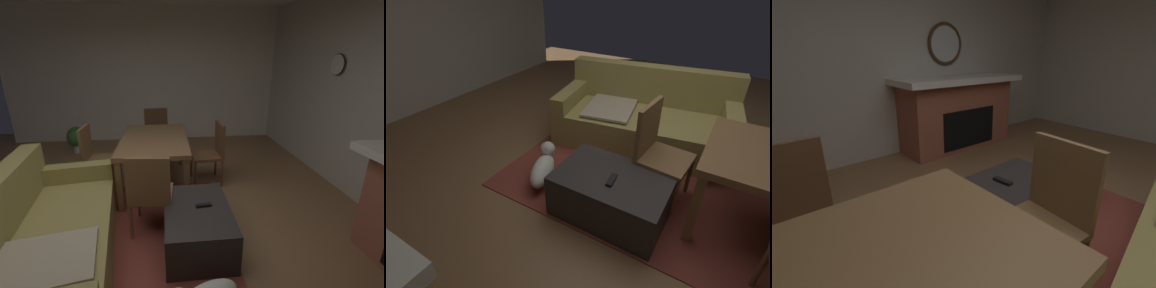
% 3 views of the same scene
% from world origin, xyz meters
% --- Properties ---
extents(floor, '(8.81, 8.81, 0.00)m').
position_xyz_m(floor, '(0.00, 0.00, 0.00)').
color(floor, olive).
extents(wall_back_fireplace_side, '(7.74, 0.12, 2.88)m').
position_xyz_m(wall_back_fireplace_side, '(0.00, -2.90, 1.44)').
color(wall_back_fireplace_side, beige).
rests_on(wall_back_fireplace_side, ground).
extents(area_rug, '(2.60, 2.00, 0.01)m').
position_xyz_m(area_rug, '(-0.10, 0.03, 0.01)').
color(area_rug, brown).
rests_on(area_rug, ground).
extents(fireplace, '(1.95, 0.76, 1.07)m').
position_xyz_m(fireplace, '(-1.08, -2.53, 0.54)').
color(fireplace, '#9E5642').
rests_on(fireplace, ground).
extents(round_wall_mirror, '(0.60, 0.05, 0.60)m').
position_xyz_m(round_wall_mirror, '(-1.08, -2.81, 1.52)').
color(round_wall_mirror, '#4C331E').
extents(ottoman_coffee_table, '(0.96, 0.65, 0.42)m').
position_xyz_m(ottoman_coffee_table, '(-0.10, -0.62, 0.21)').
color(ottoman_coffee_table, '#2D2826').
rests_on(ottoman_coffee_table, ground).
extents(tv_remote, '(0.07, 0.16, 0.02)m').
position_xyz_m(tv_remote, '(-0.08, -0.69, 0.43)').
color(tv_remote, black).
rests_on(tv_remote, ottoman_coffee_table).
extents(dining_chair_south, '(0.46, 0.46, 0.93)m').
position_xyz_m(dining_chair_south, '(1.28, -1.02, 0.52)').
color(dining_chair_south, brown).
rests_on(dining_chair_south, ground).
extents(dining_chair_west, '(0.48, 0.48, 0.93)m').
position_xyz_m(dining_chair_west, '(0.12, -0.15, 0.52)').
color(dining_chair_west, brown).
rests_on(dining_chair_west, ground).
extents(small_dog, '(0.39, 0.57, 0.30)m').
position_xyz_m(small_dog, '(-0.89, -0.57, 0.17)').
color(small_dog, silver).
rests_on(small_dog, ground).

